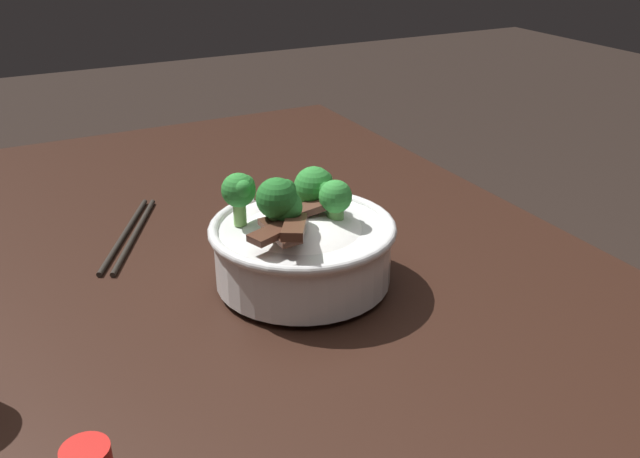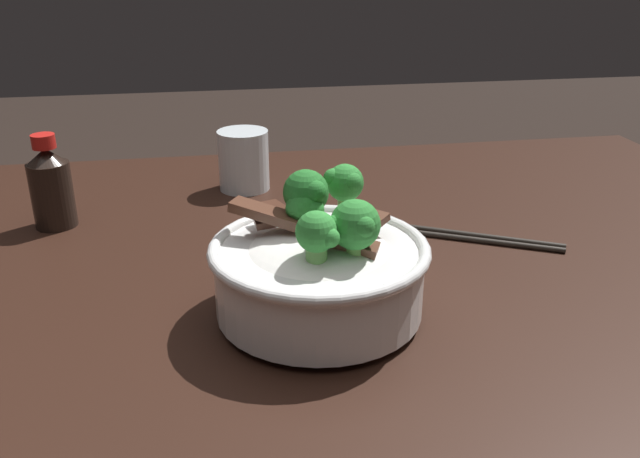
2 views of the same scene
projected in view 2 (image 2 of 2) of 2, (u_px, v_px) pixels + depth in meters
The scene contains 5 objects.
dining_table at pixel (290, 353), 0.80m from camera, with size 1.45×0.98×0.78m.
rice_bowl at pixel (320, 267), 0.65m from camera, with size 0.22×0.22×0.14m.
drinking_glass at pixel (244, 163), 1.01m from camera, with size 0.08×0.08×0.09m.
chopsticks_pair at pixel (472, 237), 0.85m from camera, with size 0.21×0.12×0.01m.
soy_sauce_bottle at pixel (51, 187), 0.87m from camera, with size 0.05×0.05×0.13m.
Camera 2 is at (0.08, 0.68, 1.13)m, focal length 37.20 mm.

